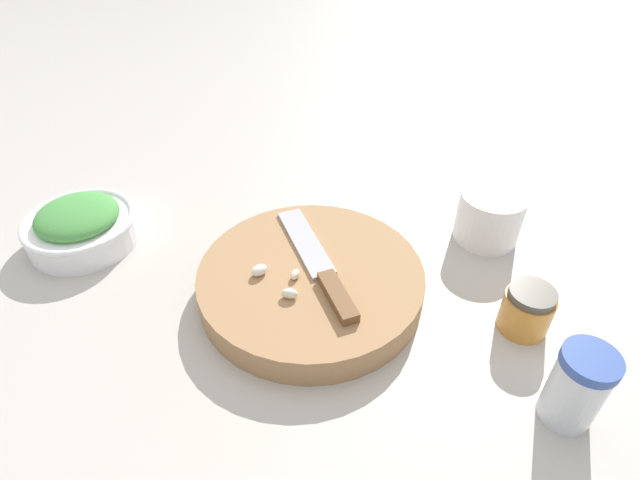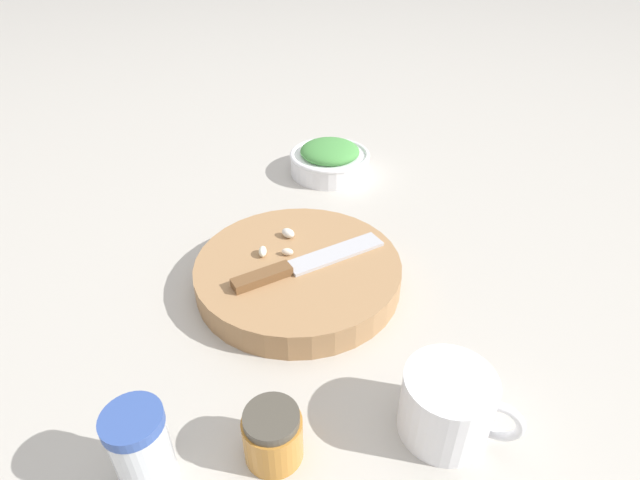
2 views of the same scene
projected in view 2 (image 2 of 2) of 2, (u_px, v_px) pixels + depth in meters
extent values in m
plane|color=#B2ADA3|center=(326.00, 271.00, 0.76)|extent=(5.00, 5.00, 0.00)
cylinder|color=#9E754C|center=(298.00, 273.00, 0.72)|extent=(0.30, 0.30, 0.04)
cube|color=brown|center=(262.00, 277.00, 0.68)|extent=(0.06, 0.08, 0.01)
cube|color=#B2B2B7|center=(336.00, 253.00, 0.73)|extent=(0.11, 0.14, 0.01)
ellipsoid|color=#F3DDC2|center=(287.00, 252.00, 0.72)|extent=(0.01, 0.02, 0.01)
ellipsoid|color=silver|center=(288.00, 233.00, 0.76)|extent=(0.03, 0.03, 0.01)
ellipsoid|color=silver|center=(263.00, 251.00, 0.72)|extent=(0.02, 0.01, 0.01)
cylinder|color=white|center=(330.00, 164.00, 1.02)|extent=(0.16, 0.16, 0.04)
torus|color=white|center=(330.00, 155.00, 1.01)|extent=(0.16, 0.16, 0.01)
ellipsoid|color=#478E42|center=(330.00, 151.00, 1.00)|extent=(0.12, 0.12, 0.03)
cylinder|color=silver|center=(143.00, 453.00, 0.47)|extent=(0.05, 0.05, 0.08)
cylinder|color=#334F99|center=(132.00, 421.00, 0.44)|extent=(0.06, 0.06, 0.01)
cylinder|color=white|center=(446.00, 404.00, 0.52)|extent=(0.10, 0.10, 0.08)
torus|color=white|center=(497.00, 421.00, 0.50)|extent=(0.03, 0.05, 0.05)
cylinder|color=#BC7A2D|center=(273.00, 438.00, 0.50)|extent=(0.06, 0.06, 0.05)
cylinder|color=#474238|center=(271.00, 418.00, 0.48)|extent=(0.06, 0.06, 0.01)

